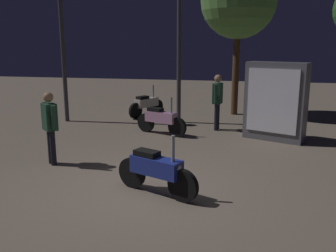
{
  "coord_description": "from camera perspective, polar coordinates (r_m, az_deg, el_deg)",
  "views": [
    {
      "loc": [
        1.68,
        -6.01,
        2.57
      ],
      "look_at": [
        0.26,
        0.79,
        1.0
      ],
      "focal_mm": 39.0,
      "sensor_mm": 36.0,
      "label": 1
    }
  ],
  "objects": [
    {
      "name": "tree_left_bg",
      "position": [
        13.67,
        10.96,
        18.64
      ],
      "size": [
        2.66,
        2.66,
        5.38
      ],
      "color": "#4C331E",
      "rests_on": "ground_plane"
    },
    {
      "name": "person_bystander_far",
      "position": [
        8.17,
        -17.97,
        0.57
      ],
      "size": [
        0.54,
        0.51,
        1.58
      ],
      "rotation": [
        0.0,
        0.0,
        0.83
      ],
      "color": "black",
      "rests_on": "ground_plane"
    },
    {
      "name": "ground_plane",
      "position": [
        6.75,
        -3.58,
        -9.67
      ],
      "size": [
        40.0,
        40.0,
        0.0
      ],
      "primitive_type": "plane",
      "color": "#756656"
    },
    {
      "name": "motorcycle_blue_foreground",
      "position": [
        6.35,
        -1.89,
        -6.91
      ],
      "size": [
        1.57,
        0.74,
        1.11
      ],
      "rotation": [
        0.0,
        0.0,
        -0.4
      ],
      "color": "black",
      "rests_on": "ground_plane"
    },
    {
      "name": "motorcycle_pink_parked_right",
      "position": [
        10.51,
        -1.11,
        1.04
      ],
      "size": [
        1.58,
        0.71,
        1.11
      ],
      "rotation": [
        0.0,
        0.0,
        5.9
      ],
      "color": "black",
      "rests_on": "ground_plane"
    },
    {
      "name": "streetlamp_near",
      "position": [
        11.94,
        1.75,
        13.9
      ],
      "size": [
        0.36,
        0.36,
        4.35
      ],
      "color": "#38383D",
      "rests_on": "ground_plane"
    },
    {
      "name": "streetlamp_far",
      "position": [
        12.62,
        -16.32,
        14.81
      ],
      "size": [
        0.36,
        0.36,
        4.92
      ],
      "color": "#38383D",
      "rests_on": "ground_plane"
    },
    {
      "name": "motorcycle_white_parked_left",
      "position": [
        13.13,
        -3.38,
        3.38
      ],
      "size": [
        0.9,
        1.49,
        1.11
      ],
      "rotation": [
        0.0,
        0.0,
        1.06
      ],
      "color": "black",
      "rests_on": "ground_plane"
    },
    {
      "name": "kiosk_billboard",
      "position": [
        10.21,
        16.42,
        3.67
      ],
      "size": [
        1.67,
        1.08,
        2.1
      ],
      "rotation": [
        0.0,
        0.0,
        2.75
      ],
      "color": "#595960",
      "rests_on": "ground_plane"
    },
    {
      "name": "person_rider_beside",
      "position": [
        11.06,
        7.74,
        4.46
      ],
      "size": [
        0.3,
        0.67,
        1.68
      ],
      "rotation": [
        0.0,
        0.0,
        6.11
      ],
      "color": "black",
      "rests_on": "ground_plane"
    }
  ]
}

